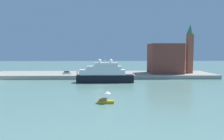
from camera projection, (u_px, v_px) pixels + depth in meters
The scene contains 9 objects.
ground at pixel (99, 85), 78.11m from camera, with size 400.00×400.00×0.00m, color slate.
quay_dock at pixel (102, 75), 105.67m from camera, with size 110.00×23.49×1.75m, color gray.
large_yacht at pixel (104, 74), 84.96m from camera, with size 22.95×4.34×10.67m.
small_motorboat at pixel (106, 99), 50.94m from camera, with size 4.09×1.73×3.02m.
harbor_building at pixel (165, 58), 104.53m from camera, with size 15.53×13.40×14.66m, color brown.
bell_tower at pixel (190, 47), 103.99m from camera, with size 3.61×3.61×24.20m.
parked_car at pixel (67, 73), 101.12m from camera, with size 4.01×1.66×1.38m.
person_figure at pixel (77, 73), 99.55m from camera, with size 0.36×0.36×1.79m.
mooring_bollard at pixel (95, 75), 94.75m from camera, with size 0.45×0.45×0.65m, color black.
Camera 1 is at (3.14, -77.38, 12.61)m, focal length 33.58 mm.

